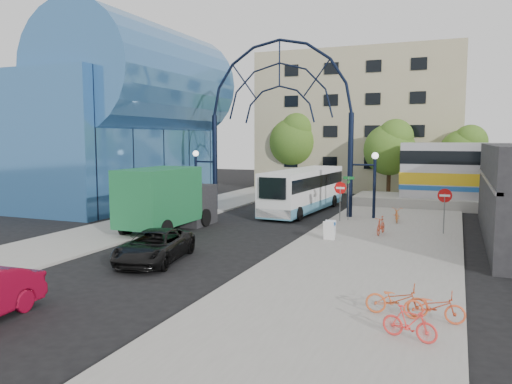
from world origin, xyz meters
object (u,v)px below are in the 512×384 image
at_px(bike_far_a, 434,306).
at_px(bike_far_b, 410,323).
at_px(do_not_enter_sign, 445,200).
at_px(bike_near_b, 381,226).
at_px(sandwich_board, 329,228).
at_px(black_suv, 154,246).
at_px(tree_north_b, 295,139).
at_px(green_truck, 168,199).
at_px(street_name_sign, 349,189).
at_px(tree_north_a, 391,147).
at_px(stop_sign, 340,192).
at_px(tree_north_c, 465,151).
at_px(bike_near_a, 397,214).
at_px(gateway_arch, 279,91).
at_px(bike_far_c, 397,300).
at_px(city_bus, 304,190).

distance_m(bike_far_a, bike_far_b, 1.68).
xyz_separation_m(do_not_enter_sign, bike_near_b, (-3.16, -1.53, -1.37)).
relative_size(sandwich_board, black_suv, 0.20).
xyz_separation_m(tree_north_b, green_truck, (0.07, -24.30, -3.43)).
xyz_separation_m(street_name_sign, tree_north_a, (0.92, 13.33, 2.48)).
bearing_deg(stop_sign, bike_near_b, -49.29).
xyz_separation_m(tree_north_c, bike_far_a, (-0.99, -32.18, -3.71)).
height_order(green_truck, bike_far_b, green_truck).
distance_m(sandwich_board, black_suv, 9.16).
relative_size(stop_sign, sandwich_board, 2.53).
height_order(bike_near_a, bike_far_a, bike_near_a).
xyz_separation_m(gateway_arch, bike_far_c, (10.08, -18.12, -7.96)).
distance_m(street_name_sign, tree_north_c, 16.95).
distance_m(stop_sign, tree_north_a, 14.23).
distance_m(sandwich_board, bike_far_c, 11.05).
bearing_deg(tree_north_a, tree_north_b, 158.20).
bearing_deg(street_name_sign, tree_north_a, 86.04).
bearing_deg(stop_sign, do_not_enter_sign, -17.88).
bearing_deg(tree_north_c, black_suv, -113.51).
height_order(sandwich_board, bike_far_b, sandwich_board).
height_order(street_name_sign, bike_far_a, street_name_sign).
relative_size(green_truck, bike_far_a, 4.31).
distance_m(do_not_enter_sign, tree_north_b, 25.09).
distance_m(tree_north_a, bike_far_a, 30.86).
xyz_separation_m(gateway_arch, stop_sign, (4.80, -2.00, -6.56)).
distance_m(green_truck, black_suv, 7.45).
relative_size(street_name_sign, bike_far_b, 1.91).
relative_size(street_name_sign, black_suv, 0.57).
relative_size(tree_north_a, bike_far_a, 4.13).
bearing_deg(bike_far_a, do_not_enter_sign, 0.89).
height_order(city_bus, bike_far_a, city_bus).
distance_m(bike_far_b, bike_far_c, 1.80).
relative_size(tree_north_b, black_suv, 1.63).
bearing_deg(city_bus, street_name_sign, -36.18).
height_order(do_not_enter_sign, tree_north_c, tree_north_c).
bearing_deg(bike_far_a, bike_far_b, 161.83).
relative_size(sandwich_board, tree_north_b, 0.12).
distance_m(tree_north_c, city_bus, 16.41).
xyz_separation_m(tree_north_c, bike_far_b, (-1.53, -33.77, -3.72)).
relative_size(sandwich_board, tree_north_a, 0.14).
bearing_deg(bike_far_a, green_truck, 56.88).
bearing_deg(bike_far_b, stop_sign, 33.61).
relative_size(gateway_arch, black_suv, 2.78).
relative_size(tree_north_a, green_truck, 0.96).
bearing_deg(sandwich_board, do_not_enter_sign, 36.68).
relative_size(tree_north_b, bike_near_a, 4.46).
relative_size(street_name_sign, bike_near_b, 1.73).
distance_m(stop_sign, bike_far_c, 17.02).
bearing_deg(bike_far_a, tree_north_b, 24.07).
relative_size(stop_sign, tree_north_a, 0.36).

